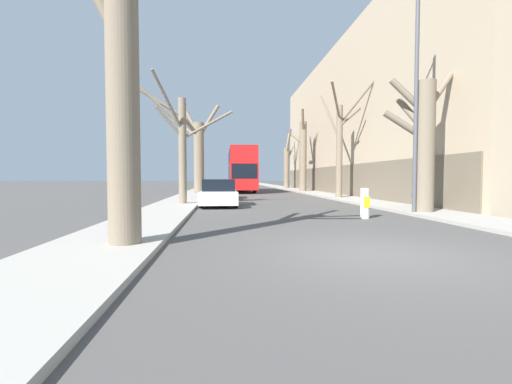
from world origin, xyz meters
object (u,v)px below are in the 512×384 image
Objects in this scene: street_tree_left_2 at (198,153)px; parked_car_0 at (219,193)px; street_tree_left_0 at (121,67)px; traffic_bollard at (365,203)px; street_tree_right_2 at (303,154)px; parked_car_1 at (220,190)px; street_tree_left_1 at (180,142)px; street_tree_right_3 at (287,164)px; double_decker_bus at (241,168)px; lamp_post at (414,85)px; street_tree_right_1 at (340,144)px; street_tree_right_0 at (423,141)px.

parked_car_0 is at bearing -80.88° from street_tree_left_2.
street_tree_left_0 reaches higher than parked_car_0.
street_tree_left_2 reaches higher than parked_car_0.
traffic_bollard is at bearing -47.97° from parked_car_0.
street_tree_right_2 reaches higher than parked_car_1.
parked_car_0 is 6.30m from parked_car_1.
street_tree_right_2 reaches higher than parked_car_0.
parked_car_1 is at bearing 113.78° from traffic_bollard.
street_tree_right_3 is at bearing 67.54° from street_tree_left_1.
street_tree_left_0 is at bearing -88.94° from street_tree_left_1.
double_decker_bus is 1.22× the size of lamp_post.
street_tree_right_1 is 11.10m from street_tree_right_2.
street_tree_right_1 reaches higher than double_decker_bus.
parked_car_1 is 4.01× the size of traffic_bollard.
parked_car_1 is at bearing -113.35° from street_tree_right_3.
parked_car_0 is (2.06, -0.45, -2.75)m from street_tree_left_1.
double_decker_bus is 24.49m from traffic_bollard.
street_tree_right_2 is 6.63m from double_decker_bus.
street_tree_right_1 is 1.75× the size of parked_car_1.
street_tree_left_0 is 0.87× the size of lamp_post.
lamp_post is at bearing -60.12° from street_tree_left_2.
parked_car_0 is (-2.14, -18.17, -1.84)m from double_decker_bus.
street_tree_right_0 reaches higher than traffic_bollard.
double_decker_bus is at bearing 83.28° from parked_car_0.
street_tree_right_1 is 10.40m from lamp_post.
traffic_bollard is at bearing -67.72° from street_tree_left_2.
street_tree_right_1 is at bearing 57.42° from street_tree_left_0.
street_tree_left_1 reaches higher than street_tree_right_0.
double_decker_bus is (4.20, 17.72, -0.91)m from street_tree_left_1.
double_decker_bus is at bearing 103.76° from lamp_post.
lamp_post reaches higher than parked_car_1.
street_tree_right_1 reaches higher than street_tree_left_2.
street_tree_left_0 is 29.23m from double_decker_bus.
street_tree_right_3 reaches higher than parked_car_1.
lamp_post is at bearing -91.44° from street_tree_right_2.
street_tree_right_3 reaches higher than street_tree_right_0.
street_tree_left_0 is at bearing -149.43° from lamp_post.
street_tree_left_1 is 27.73m from street_tree_right_3.
street_tree_right_3 is 27.55m from parked_car_0.
street_tree_left_2 is 7.55m from double_decker_bus.
street_tree_left_1 is 10.31m from traffic_bollard.
street_tree_left_1 reaches higher than traffic_bollard.
street_tree_left_0 reaches higher than double_decker_bus.
parked_car_0 is at bearing 132.03° from traffic_bollard.
parked_car_1 is (2.06, 5.86, -2.77)m from street_tree_left_1.
double_decker_bus is at bearing 82.14° from street_tree_left_0.
parked_car_0 is at bearing -108.12° from street_tree_right_3.
street_tree_right_1 is 0.94× the size of street_tree_right_2.
street_tree_right_1 is at bearing -90.42° from street_tree_right_3.
street_tree_right_0 is at bearing 29.97° from street_tree_left_0.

